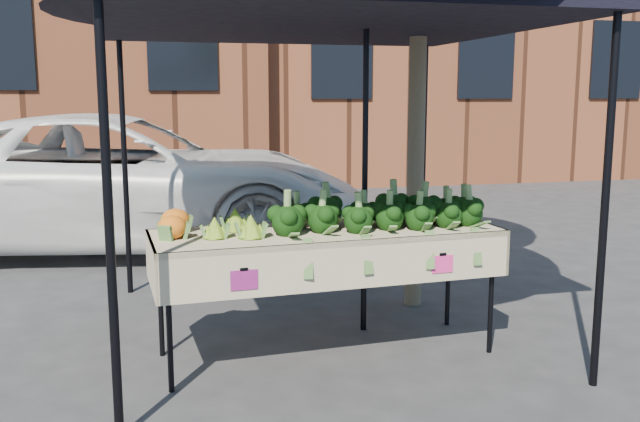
% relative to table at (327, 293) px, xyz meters
% --- Properties ---
extents(ground, '(90.00, 90.00, 0.00)m').
position_rel_table_xyz_m(ground, '(-0.03, -0.01, -0.45)').
color(ground, '#2B2B2D').
extents(table, '(2.45, 0.95, 0.90)m').
position_rel_table_xyz_m(table, '(0.00, 0.00, 0.00)').
color(table, beige).
rests_on(table, ground).
extents(canopy, '(3.16, 3.16, 2.74)m').
position_rel_table_xyz_m(canopy, '(0.06, 0.52, 0.92)').
color(canopy, black).
rests_on(canopy, ground).
extents(broccoli_heap, '(1.61, 0.58, 0.27)m').
position_rel_table_xyz_m(broccoli_heap, '(0.39, 0.03, 0.58)').
color(broccoli_heap, black).
rests_on(broccoli_heap, table).
extents(romanesco_cluster, '(0.44, 0.48, 0.21)m').
position_rel_table_xyz_m(romanesco_cluster, '(-0.67, -0.01, 0.55)').
color(romanesco_cluster, '#81B026').
rests_on(romanesco_cluster, table).
extents(cauliflower_pair, '(0.24, 0.44, 0.19)m').
position_rel_table_xyz_m(cauliflower_pair, '(-1.04, 0.07, 0.54)').
color(cauliflower_pair, orange).
rests_on(cauliflower_pair, table).
extents(vehicle, '(2.04, 2.90, 5.78)m').
position_rel_table_xyz_m(vehicle, '(-1.50, 4.07, 2.44)').
color(vehicle, white).
rests_on(vehicle, ground).
extents(street_tree, '(2.14, 2.14, 4.21)m').
position_rel_table_xyz_m(street_tree, '(1.04, 0.99, 1.66)').
color(street_tree, '#1E4C14').
rests_on(street_tree, ground).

